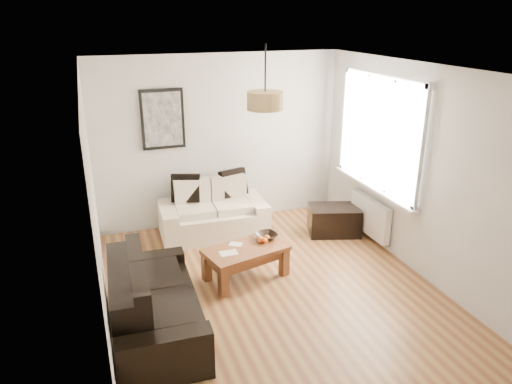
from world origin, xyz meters
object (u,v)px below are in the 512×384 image
object	(u,v)px
sofa_leather	(155,299)
coffee_table	(246,263)
loveseat_cream	(213,209)
ottoman	(334,220)

from	to	relation	value
sofa_leather	coffee_table	size ratio (longest dim) A/B	1.74
loveseat_cream	sofa_leather	distance (m)	2.41
coffee_table	ottoman	world-z (taller)	ottoman
loveseat_cream	ottoman	xyz separation A→B (m)	(1.71, -0.60, -0.17)
coffee_table	ottoman	size ratio (longest dim) A/B	1.36
coffee_table	loveseat_cream	bearing A→B (deg)	92.21
ottoman	sofa_leather	bearing A→B (deg)	-152.49
ottoman	coffee_table	bearing A→B (deg)	-154.72
coffee_table	ottoman	bearing A→B (deg)	25.28
sofa_leather	ottoman	bearing A→B (deg)	-60.56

